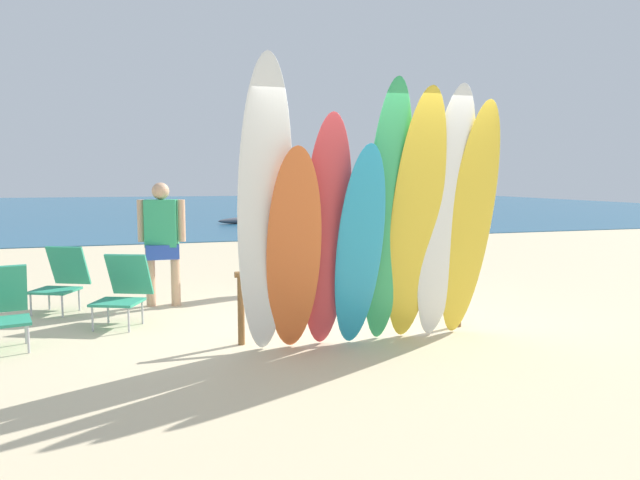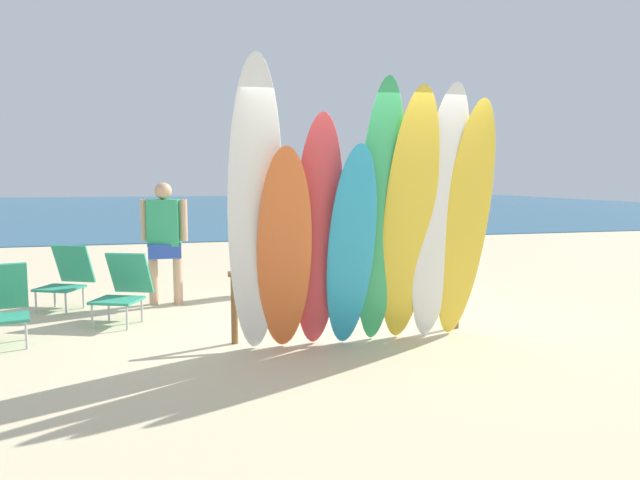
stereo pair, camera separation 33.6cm
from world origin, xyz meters
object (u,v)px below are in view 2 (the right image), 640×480
beach_chair_blue (67,276)px  surfboard_red_2 (318,234)px  surfboard_white_0 (255,211)px  surfboard_yellow_7 (465,223)px  surfboard_green_4 (380,216)px  beachgoer_by_water (419,228)px  beach_chair_red (124,286)px  surfboard_teal_3 (351,249)px  surfboard_yellow_5 (409,220)px  distant_boat (281,219)px  surfboard_rack (351,283)px  beachgoer_near_rack (284,235)px  surfboard_white_6 (440,217)px  beachgoer_strolling (164,235)px  beach_chair_striped (2,302)px  surfboard_orange_1 (284,252)px

beach_chair_blue → surfboard_red_2: bearing=-19.2°
surfboard_white_0 → surfboard_yellow_7: (2.18, 0.01, -0.16)m
surfboard_green_4 → beachgoer_by_water: 3.02m
surfboard_green_4 → beach_chair_red: (-2.59, 1.71, -0.90)m
surfboard_teal_3 → surfboard_yellow_5: size_ratio=0.79×
distant_boat → surfboard_rack: bearing=-97.7°
surfboard_green_4 → beachgoer_near_rack: size_ratio=1.82×
surfboard_white_0 → beach_chair_blue: bearing=131.9°
surfboard_yellow_7 → beach_chair_blue: bearing=146.5°
surfboard_white_0 → beachgoer_near_rack: size_ratio=1.92×
beach_chair_red → distant_boat: beach_chair_red is taller
surfboard_rack → surfboard_white_6: bearing=-31.4°
surfboard_teal_3 → surfboard_yellow_5: bearing=0.8°
beachgoer_by_water → surfboard_white_6: bearing=-135.8°
beach_chair_red → surfboard_yellow_5: bearing=-8.8°
surfboard_rack → surfboard_teal_3: (-0.16, -0.51, 0.44)m
surfboard_yellow_7 → beachgoer_by_water: bearing=74.8°
surfboard_white_6 → beachgoer_strolling: size_ratio=1.62×
beach_chair_red → distant_boat: bearing=95.0°
beachgoer_by_water → distant_boat: (0.43, 13.81, -0.83)m
beachgoer_near_rack → beachgoer_by_water: beachgoer_by_water is taller
surfboard_green_4 → distant_boat: (1.99, 16.37, -1.20)m
surfboard_yellow_5 → surfboard_white_6: 0.34m
beach_chair_striped → surfboard_teal_3: bearing=-31.5°
surfboard_red_2 → beachgoer_near_rack: bearing=87.8°
beachgoer_strolling → beachgoer_near_rack: size_ratio=1.11×
beach_chair_red → beach_chair_blue: size_ratio=1.00×
surfboard_red_2 → beachgoer_by_water: size_ratio=1.41×
surfboard_white_0 → beachgoer_by_water: surfboard_white_0 is taller
surfboard_orange_1 → beach_chair_blue: 3.66m
surfboard_yellow_5 → surfboard_white_0: bearing=-178.7°
surfboard_orange_1 → beach_chair_striped: surfboard_orange_1 is taller
surfboard_white_6 → beach_chair_red: surfboard_white_6 is taller
beach_chair_red → surfboard_teal_3: bearing=-15.4°
surfboard_yellow_7 → distant_boat: bearing=84.8°
beachgoer_strolling → distant_boat: size_ratio=0.45×
surfboard_red_2 → beachgoer_near_rack: surfboard_red_2 is taller
surfboard_rack → surfboard_white_6: surfboard_white_6 is taller
surfboard_rack → surfboard_white_6: size_ratio=0.98×
surfboard_red_2 → beach_chair_striped: surfboard_red_2 is taller
surfboard_rack → surfboard_red_2: size_ratio=1.11×
beach_chair_striped → distant_boat: beach_chair_striped is taller
beachgoer_strolling → beachgoer_by_water: (3.68, -0.01, 0.01)m
beachgoer_by_water → beach_chair_striped: bearing=169.4°
distant_boat → beachgoer_by_water: bearing=-91.8°
surfboard_rack → surfboard_yellow_7: surfboard_yellow_7 is taller
surfboard_white_0 → beach_chair_blue: (-2.13, 2.70, -0.97)m
surfboard_white_0 → surfboard_rack: bearing=27.8°
surfboard_white_0 → surfboard_red_2: surfboard_white_0 is taller
surfboard_yellow_7 → distant_boat: (1.06, 16.39, -1.11)m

